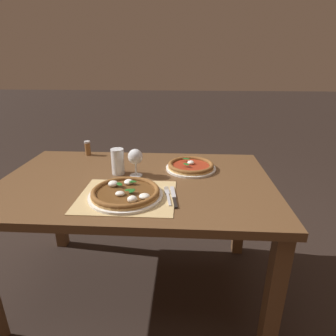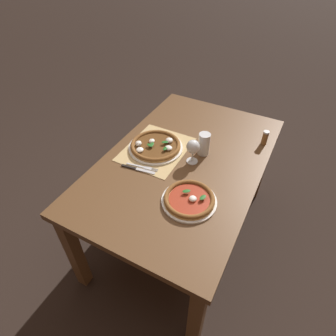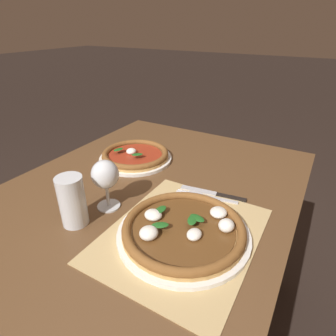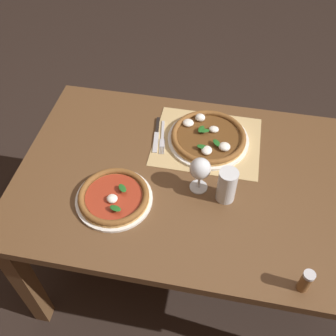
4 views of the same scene
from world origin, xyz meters
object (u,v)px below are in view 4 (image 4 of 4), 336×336
Objects in this scene: pepper_shaker at (306,281)px; pint_glass at (227,186)px; fork at (162,137)px; pizza_far at (114,197)px; knife at (157,135)px; wine_glass at (200,170)px; pizza_near at (208,137)px.

pint_glass is at bearing -48.42° from pepper_shaker.
fork is 2.06× the size of pepper_shaker.
pint_glass is at bearing -167.39° from pizza_far.
knife is at bearing -21.02° from fork.
wine_glass reaches higher than fork.
wine_glass is 0.11m from pint_glass.
wine_glass is (0.00, 0.26, 0.08)m from pizza_near.
pint_glass is 0.67× the size of knife.
pizza_far is 2.01× the size of pint_glass.
pepper_shaker is at bearing 135.53° from knife.
pepper_shaker is at bearing 162.15° from pizza_far.
pizza_far is at bearing 21.56° from wine_glass.
fork is at bearing -42.08° from pint_glass.
pizza_far is 1.46× the size of fork.
pepper_shaker is (-0.69, 0.22, 0.03)m from pizza_far.
pepper_shaker reaches higher than fork.
wine_glass is 1.60× the size of pepper_shaker.
pizza_far is at bearing 77.00° from knife.
pizza_near is 0.20m from fork.
fork is (-0.11, -0.36, -0.01)m from pizza_far.
pizza_near is 0.71m from pepper_shaker.
pint_glass is (-0.10, 0.29, 0.05)m from pizza_near.
wine_glass is 0.77× the size of fork.
pint_glass reaches higher than fork.
pint_glass is 0.40m from fork.
pizza_far is 1.88× the size of wine_glass.
wine_glass reaches higher than pizza_near.
knife is (0.32, -0.28, -0.06)m from pint_glass.
knife is (-0.09, -0.37, -0.01)m from pizza_far.
pepper_shaker is at bearing 131.58° from pint_glass.
pizza_far is 0.42m from pint_glass.
pint_glass reaches higher than pepper_shaker.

